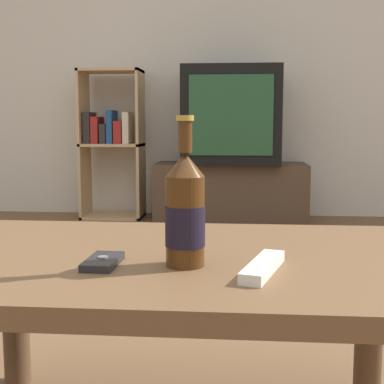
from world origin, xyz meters
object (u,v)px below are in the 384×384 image
at_px(tv_stand, 231,192).
at_px(television, 231,116).
at_px(cell_phone, 103,262).
at_px(beer_bottle, 185,212).
at_px(bookshelf, 111,139).
at_px(remote_control, 263,267).

xyz_separation_m(tv_stand, television, (0.00, -0.00, 0.54)).
bearing_deg(cell_phone, tv_stand, 87.96).
height_order(tv_stand, television, television).
bearing_deg(beer_bottle, television, 88.90).
xyz_separation_m(bookshelf, cell_phone, (0.67, -2.91, -0.14)).
height_order(television, remote_control, television).
bearing_deg(cell_phone, beer_bottle, 6.11).
relative_size(tv_stand, remote_control, 5.64).
distance_m(bookshelf, cell_phone, 2.99).
bearing_deg(television, cell_phone, -94.20).
relative_size(beer_bottle, remote_control, 1.47).
bearing_deg(bookshelf, beer_bottle, -74.10).
height_order(cell_phone, remote_control, remote_control).
distance_m(tv_stand, cell_phone, 2.86).
distance_m(bookshelf, remote_control, 3.09).
height_order(tv_stand, cell_phone, cell_phone).
xyz_separation_m(beer_bottle, remote_control, (0.14, -0.03, -0.09)).
bearing_deg(beer_bottle, cell_phone, -176.04).
relative_size(tv_stand, bookshelf, 0.99).
height_order(television, cell_phone, television).
relative_size(television, bookshelf, 0.62).
distance_m(bookshelf, beer_bottle, 3.02).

